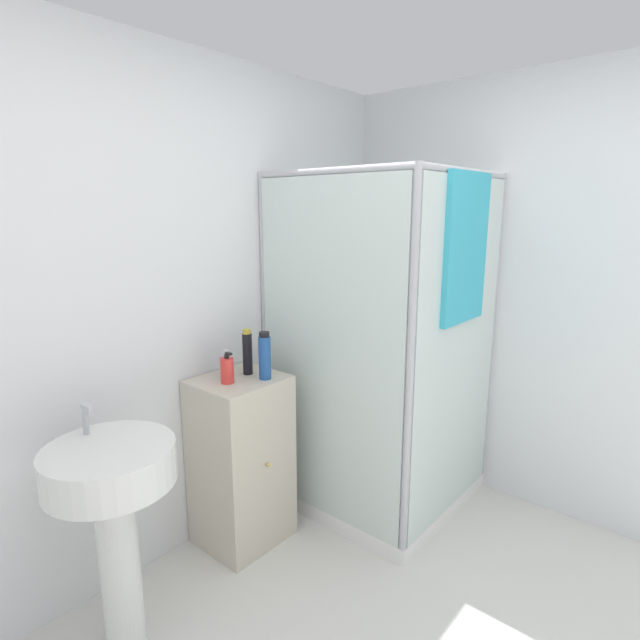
# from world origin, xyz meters

# --- Properties ---
(wall_back) EXTENTS (6.40, 0.06, 2.50)m
(wall_back) POSITION_xyz_m (0.00, 1.70, 1.25)
(wall_back) COLOR silver
(wall_back) RESTS_ON ground_plane
(wall_right) EXTENTS (0.06, 6.40, 2.50)m
(wall_right) POSITION_xyz_m (1.70, 0.00, 1.25)
(wall_right) COLOR silver
(wall_right) RESTS_ON ground_plane
(shower_enclosure) EXTENTS (1.00, 1.03, 1.95)m
(shower_enclosure) POSITION_xyz_m (1.11, 1.08, 0.52)
(shower_enclosure) COLOR white
(shower_enclosure) RESTS_ON ground_plane
(vanity_cabinet) EXTENTS (0.44, 0.41, 0.91)m
(vanity_cabinet) POSITION_xyz_m (0.32, 1.47, 0.46)
(vanity_cabinet) COLOR beige
(vanity_cabinet) RESTS_ON ground_plane
(sink) EXTENTS (0.49, 0.49, 1.01)m
(sink) POSITION_xyz_m (-0.45, 1.32, 0.66)
(sink) COLOR white
(sink) RESTS_ON ground_plane
(soap_dispenser) EXTENTS (0.07, 0.07, 0.16)m
(soap_dispenser) POSITION_xyz_m (0.25, 1.46, 0.98)
(soap_dispenser) COLOR red
(soap_dispenser) RESTS_ON vanity_cabinet
(shampoo_bottle_tall_black) EXTENTS (0.05, 0.05, 0.24)m
(shampoo_bottle_tall_black) POSITION_xyz_m (0.40, 1.49, 1.03)
(shampoo_bottle_tall_black) COLOR black
(shampoo_bottle_tall_black) RESTS_ON vanity_cabinet
(shampoo_bottle_blue) EXTENTS (0.06, 0.06, 0.24)m
(shampoo_bottle_blue) POSITION_xyz_m (0.41, 1.36, 1.03)
(shampoo_bottle_blue) COLOR #1E4C93
(shampoo_bottle_blue) RESTS_ON vanity_cabinet
(lotion_bottle_white) EXTENTS (0.05, 0.05, 0.15)m
(lotion_bottle_white) POSITION_xyz_m (0.29, 1.54, 0.97)
(lotion_bottle_white) COLOR #B299C6
(lotion_bottle_white) RESTS_ON vanity_cabinet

